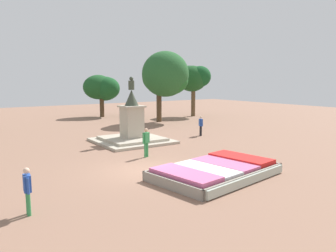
{
  "coord_description": "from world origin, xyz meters",
  "views": [
    {
      "loc": [
        -7.84,
        -13.45,
        4.37
      ],
      "look_at": [
        3.06,
        2.55,
        1.66
      ],
      "focal_mm": 35.0,
      "sensor_mm": 36.0,
      "label": 1
    }
  ],
  "objects": [
    {
      "name": "park_tree_street_side",
      "position": [
        17.27,
        18.0,
        4.67
      ],
      "size": [
        3.76,
        3.85,
        6.14
      ],
      "color": "brown",
      "rests_on": "ground_plane"
    },
    {
      "name": "park_tree_behind_statue",
      "position": [
        11.23,
        15.08,
        4.75
      ],
      "size": [
        4.97,
        4.81,
        7.34
      ],
      "color": "#4C3823",
      "rests_on": "ground_plane"
    },
    {
      "name": "pedestrian_crossing_plaza",
      "position": [
        1.46,
        2.41,
        0.97
      ],
      "size": [
        0.54,
        0.34,
        1.67
      ],
      "color": "#338C4C",
      "rests_on": "ground_plane"
    },
    {
      "name": "ground_plane",
      "position": [
        0.0,
        0.0,
        0.0
      ],
      "size": [
        88.8,
        88.8,
        0.0
      ],
      "primitive_type": "plane",
      "color": "#8C6651"
    },
    {
      "name": "pedestrian_near_planter",
      "position": [
        -5.86,
        -2.44,
        0.91
      ],
      "size": [
        0.25,
        0.57,
        1.59
      ],
      "color": "#338C4C",
      "rests_on": "ground_plane"
    },
    {
      "name": "flower_planter",
      "position": [
        2.18,
        -2.7,
        0.27
      ],
      "size": [
        6.2,
        4.41,
        0.62
      ],
      "color": "#38281C",
      "rests_on": "ground_plane"
    },
    {
      "name": "pedestrian_with_handbag",
      "position": [
        8.74,
        6.28,
        0.9
      ],
      "size": [
        0.34,
        0.54,
        1.58
      ],
      "color": "black",
      "rests_on": "ground_plane"
    },
    {
      "name": "park_tree_mid_canopy",
      "position": [
        7.94,
        23.58,
        3.44
      ],
      "size": [
        4.25,
        3.98,
        5.01
      ],
      "color": "#4C3823",
      "rests_on": "ground_plane"
    },
    {
      "name": "statue_monument",
      "position": [
        2.98,
        6.98,
        0.91
      ],
      "size": [
        4.91,
        4.91,
        4.62
      ],
      "color": "#B2A894",
      "rests_on": "ground_plane"
    }
  ]
}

